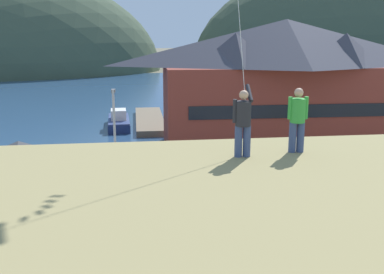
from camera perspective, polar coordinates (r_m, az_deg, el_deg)
name	(u,v)px	position (r m, az deg, el deg)	size (l,w,h in m)	color
ground_plane	(202,267)	(21.44, 1.27, -16.14)	(600.00, 600.00, 0.00)	#66604C
parking_lot_pad	(189,221)	(25.86, -0.40, -10.67)	(40.00, 20.00, 0.10)	gray
bay_water	(151,94)	(79.24, -5.20, 5.46)	(360.00, 84.00, 0.03)	navy
harbor_lodge	(285,81)	(41.76, 11.67, 6.94)	(23.10, 10.28, 11.64)	brown
storage_shed_near_lot	(23,191)	(24.22, -20.69, -6.39)	(6.16, 5.12, 5.31)	#474C56
wharf_dock	(150,121)	(53.32, -5.40, 2.09)	(3.20, 14.97, 0.70)	#70604C
moored_boat_wharfside	(119,121)	(51.30, -9.27, 1.97)	(2.65, 7.46, 2.16)	navy
moored_boat_outer_mooring	(176,115)	(54.86, -2.04, 2.85)	(2.06, 6.04, 2.16)	navy
parked_car_mid_row_center	(372,192)	(29.53, 21.90, -6.46)	(4.35, 2.36, 1.82)	#B28923
parked_car_corner_spot	(116,245)	(21.28, -9.57, -13.34)	(4.25, 2.15, 1.82)	#9EA3A8
parked_car_back_row_left	(234,196)	(26.81, 5.35, -7.50)	(4.20, 2.06, 1.82)	slate
parked_car_back_row_right	(134,202)	(26.12, -7.36, -8.12)	(4.28, 2.21, 1.82)	#236633
parked_car_lone_by_shed	(242,233)	(22.22, 6.33, -12.04)	(4.24, 2.13, 1.82)	#B28923
parking_light_pole	(115,134)	(29.79, -9.78, 0.43)	(0.24, 0.78, 6.81)	#ADADB2
person_kite_flyer	(243,121)	(11.61, 6.49, 2.06)	(0.52, 0.65, 1.86)	#384770
person_companion	(297,118)	(12.32, 13.24, 2.35)	(0.55, 0.40, 1.74)	#384770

